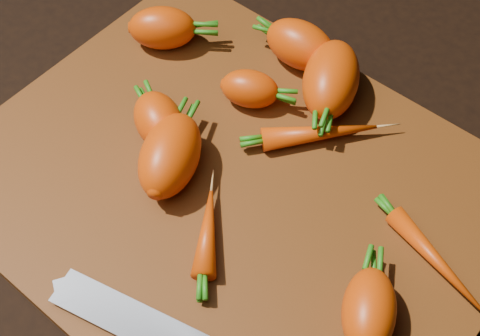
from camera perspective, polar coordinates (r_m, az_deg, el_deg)
The scene contains 12 objects.
ground at distance 0.65m, azimuth -0.56°, elevation -2.32°, with size 2.00×2.00×0.01m, color black.
cutting_board at distance 0.64m, azimuth -0.57°, elevation -1.79°, with size 0.50×0.40×0.01m, color #673411.
carrot_0 at distance 0.75m, azimuth -6.64°, elevation 11.79°, with size 0.07×0.05×0.05m, color #E54607.
carrot_1 at distance 0.66m, azimuth -6.93°, elevation 4.03°, with size 0.07×0.05×0.05m, color #E54607.
carrot_2 at distance 0.69m, azimuth 7.77°, elevation 7.51°, with size 0.10×0.06×0.06m, color #E54607.
carrot_3 at distance 0.63m, azimuth -5.99°, elevation 1.09°, with size 0.09×0.05×0.05m, color #E54607.
carrot_4 at distance 0.72m, azimuth 5.17°, elevation 10.43°, with size 0.08×0.05×0.05m, color #E54607.
carrot_5 at distance 0.68m, azimuth 0.84°, elevation 6.77°, with size 0.06×0.04×0.04m, color #E54607.
carrot_6 at distance 0.56m, azimuth 10.95°, elevation -11.87°, with size 0.08×0.04×0.04m, color #E54607.
carrot_7 at distance 0.66m, azimuth 6.82°, elevation 2.97°, with size 0.11×0.02×0.02m, color #E54607.
carrot_8 at distance 0.61m, azimuth 16.35°, elevation -7.51°, with size 0.11×0.02×0.02m, color #E54607.
carrot_9 at distance 0.60m, azimuth -2.79°, elevation -5.49°, with size 0.09×0.02×0.02m, color #E54607.
Camera 1 is at (0.23, -0.27, 0.54)m, focal length 50.00 mm.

